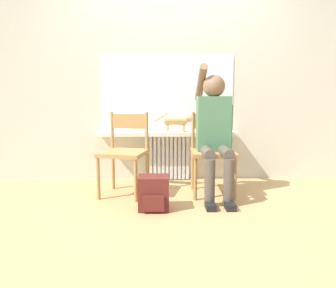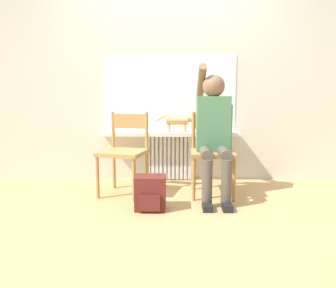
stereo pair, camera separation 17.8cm
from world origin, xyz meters
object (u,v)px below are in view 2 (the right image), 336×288
object	(u,v)px
chair_left	(124,151)
backpack	(150,193)
cat	(179,120)
person	(214,128)
chair_right	(212,151)

from	to	relation	value
chair_left	backpack	xyz separation A→B (m)	(0.31, -0.49, -0.31)
cat	person	bearing A→B (deg)	-60.23
chair_right	backpack	bearing A→B (deg)	-139.75
person	chair_left	bearing A→B (deg)	173.96
person	backpack	xyz separation A→B (m)	(-0.62, -0.40, -0.56)
chair_right	backpack	size ratio (longest dim) A/B	2.77
chair_left	cat	xyz separation A→B (m)	(0.58, 0.51, 0.29)
chair_right	chair_left	bearing A→B (deg)	-178.43
chair_left	cat	distance (m)	0.83
chair_left	person	xyz separation A→B (m)	(0.93, -0.10, 0.25)
cat	backpack	size ratio (longest dim) A/B	1.52
chair_right	backpack	distance (m)	0.85
chair_left	person	distance (m)	0.97
chair_left	chair_right	xyz separation A→B (m)	(0.93, 0.00, 0.00)
chair_right	cat	world-z (taller)	chair_right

